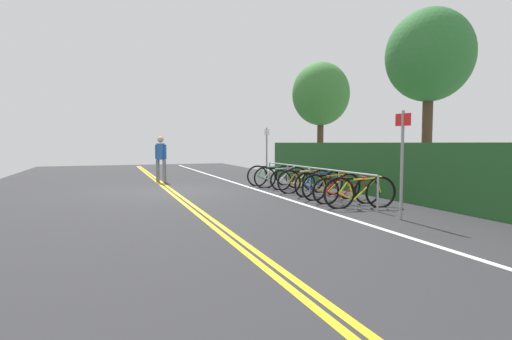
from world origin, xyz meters
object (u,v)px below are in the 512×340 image
at_px(sign_post_near, 267,149).
at_px(bicycle_1, 281,177).
at_px(bicycle_5, 332,187).
at_px(pedestrian, 161,156).
at_px(tree_near_left, 321,94).
at_px(tree_mid, 429,56).
at_px(bicycle_2, 297,180).
at_px(bicycle_7, 360,192).
at_px(bicycle_3, 305,181).
at_px(bike_rack, 310,174).
at_px(bicycle_4, 319,184).
at_px(sign_post_far, 402,154).
at_px(bicycle_0, 271,175).
at_px(bicycle_6, 346,191).

bearing_deg(sign_post_near, bicycle_1, -10.23).
xyz_separation_m(bicycle_5, sign_post_near, (-5.25, 0.25, 0.93)).
height_order(bicycle_1, bicycle_5, bicycle_1).
distance_m(bicycle_5, sign_post_near, 5.33).
distance_m(bicycle_5, pedestrian, 7.45).
relative_size(tree_near_left, tree_mid, 0.91).
xyz_separation_m(bicycle_2, bicycle_7, (3.70, -0.19, 0.04)).
bearing_deg(tree_mid, bicycle_3, -100.36).
xyz_separation_m(bike_rack, sign_post_near, (-4.11, 0.28, 0.66)).
distance_m(bicycle_4, sign_post_far, 3.82).
distance_m(bicycle_1, pedestrian, 4.99).
xyz_separation_m(bicycle_3, pedestrian, (-4.94, -3.67, 0.67)).
distance_m(bicycle_7, tree_mid, 6.00).
bearing_deg(bicycle_4, tree_near_left, 150.21).
bearing_deg(bicycle_0, bicycle_3, 3.20).
height_order(bicycle_3, bicycle_4, bicycle_3).
bearing_deg(pedestrian, tree_near_left, 94.53).
bearing_deg(bicycle_7, bike_rack, 178.53).
bearing_deg(bicycle_6, sign_post_far, -3.68).
relative_size(bicycle_4, pedestrian, 1.01).
bearing_deg(sign_post_far, bicycle_6, 176.32).
bearing_deg(sign_post_far, bicycle_0, 179.72).
xyz_separation_m(bike_rack, bicycle_0, (-2.69, -0.11, -0.25)).
distance_m(bicycle_6, bicycle_7, 0.66).
bearing_deg(tree_mid, sign_post_far, -48.33).
distance_m(bicycle_2, sign_post_near, 3.11).
relative_size(bicycle_0, bicycle_1, 1.03).
distance_m(bike_rack, pedestrian, 6.44).
relative_size(bicycle_4, bicycle_5, 1.00).
bearing_deg(bicycle_0, sign_post_far, -0.28).
bearing_deg(bike_rack, bicycle_2, 173.59).
xyz_separation_m(bicycle_6, bicycle_7, (0.65, -0.06, 0.04)).
bearing_deg(bicycle_4, sign_post_far, -4.05).
xyz_separation_m(bicycle_5, bicycle_6, (0.76, -0.04, -0.02)).
xyz_separation_m(bicycle_0, bicycle_5, (3.84, 0.14, -0.01)).
xyz_separation_m(bike_rack, bicycle_5, (1.14, 0.03, -0.26)).
bearing_deg(bicycle_5, bicycle_6, -2.74).
bearing_deg(tree_near_left, bicycle_4, -29.79).
bearing_deg(pedestrian, bicycle_1, 45.21).
bearing_deg(bicycle_5, bicycle_7, -4.05).
bearing_deg(bike_rack, bicycle_4, 20.49).
xyz_separation_m(bicycle_0, tree_near_left, (-3.19, 3.78, 3.38)).
bearing_deg(sign_post_near, bicycle_2, -2.95).
height_order(bicycle_7, tree_near_left, tree_near_left).
xyz_separation_m(bicycle_0, bicycle_4, (3.02, 0.23, -0.01)).
bearing_deg(pedestrian, sign_post_far, 20.60).
bearing_deg(bicycle_6, tree_near_left, 154.69).
height_order(tree_near_left, tree_mid, tree_mid).
bearing_deg(bicycle_4, bicycle_1, -173.21).
relative_size(bicycle_2, tree_near_left, 0.32).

